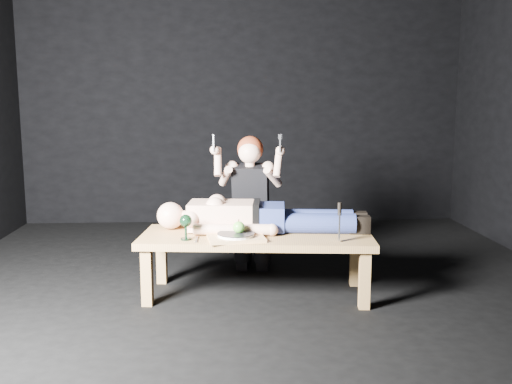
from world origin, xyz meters
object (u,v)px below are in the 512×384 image
table (256,265)px  carving_knife (339,222)px  goblet (186,227)px  serving_tray (236,238)px  lying_man (264,213)px  kneeling_woman (252,202)px

table → carving_knife: bearing=-18.7°
table → goblet: size_ratio=9.30×
serving_tray → carving_knife: carving_knife is taller
lying_man → kneeling_woman: 0.46m
table → goblet: bearing=-159.7°
table → lying_man: (0.06, 0.13, 0.35)m
table → goblet: 0.60m
carving_knife → serving_tray: bearing=177.1°
lying_man → goblet: bearing=-149.0°
kneeling_woman → goblet: bearing=-114.0°
table → lying_man: size_ratio=1.03×
serving_tray → carving_knife: 0.72m
table → lying_man: bearing=70.8°
table → kneeling_woman: size_ratio=1.42×
serving_tray → carving_knife: bearing=-8.5°
goblet → carving_knife: bearing=-6.4°
serving_tray → goblet: 0.35m
table → lying_man: lying_man is taller
serving_tray → kneeling_woman: bearing=78.8°
table → kneeling_woman: (-0.00, 0.59, 0.35)m
table → goblet: goblet is taller
carving_knife → kneeling_woman: bearing=129.0°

